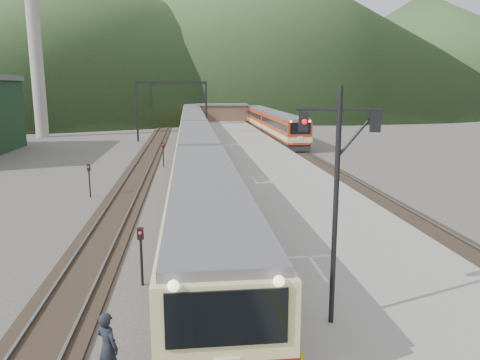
{
  "coord_description": "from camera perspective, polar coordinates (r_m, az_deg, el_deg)",
  "views": [
    {
      "loc": [
        -0.69,
        -9.34,
        7.43
      ],
      "look_at": [
        2.25,
        17.3,
        2.0
      ],
      "focal_mm": 35.0,
      "sensor_mm": 36.0,
      "label": 1
    }
  ],
  "objects": [
    {
      "name": "track_main",
      "position": [
        49.89,
        -5.45,
        2.91
      ],
      "size": [
        2.6,
        200.0,
        0.23
      ],
      "color": "black",
      "rests_on": "ground"
    },
    {
      "name": "track_far",
      "position": [
        50.07,
        -11.18,
        2.78
      ],
      "size": [
        2.6,
        200.0,
        0.23
      ],
      "color": "black",
      "rests_on": "ground"
    },
    {
      "name": "track_second",
      "position": [
        51.35,
        7.51,
        3.11
      ],
      "size": [
        2.6,
        200.0,
        0.23
      ],
      "color": "black",
      "rests_on": "ground"
    },
    {
      "name": "platform",
      "position": [
        48.26,
        1.25,
        3.19
      ],
      "size": [
        8.0,
        100.0,
        1.0
      ],
      "primitive_type": "cube",
      "color": "gray",
      "rests_on": "ground"
    },
    {
      "name": "gantry_near",
      "position": [
        64.4,
        -8.34,
        9.69
      ],
      "size": [
        9.55,
        0.25,
        8.0
      ],
      "color": "black",
      "rests_on": "ground"
    },
    {
      "name": "gantry_far",
      "position": [
        89.39,
        -7.81,
        10.16
      ],
      "size": [
        9.55,
        0.25,
        8.0
      ],
      "color": "black",
      "rests_on": "ground"
    },
    {
      "name": "smokestack",
      "position": [
        74.84,
        -23.83,
        16.32
      ],
      "size": [
        1.8,
        1.8,
        30.0
      ],
      "primitive_type": "cylinder",
      "color": "#9E998E",
      "rests_on": "ground"
    },
    {
      "name": "station_shed",
      "position": [
        87.7,
        -2.2,
        8.27
      ],
      "size": [
        9.4,
        4.4,
        3.1
      ],
      "color": "brown",
      "rests_on": "platform"
    },
    {
      "name": "hill_a",
      "position": [
        204.43,
        -18.19,
        17.24
      ],
      "size": [
        180.0,
        180.0,
        60.0
      ],
      "primitive_type": "cone",
      "color": "#2E4B21",
      "rests_on": "ground"
    },
    {
      "name": "hill_b",
      "position": [
        243.17,
        1.05,
        18.55
      ],
      "size": [
        220.0,
        220.0,
        75.0
      ],
      "primitive_type": "cone",
      "color": "#2E4B21",
      "rests_on": "ground"
    },
    {
      "name": "hill_c",
      "position": [
        246.32,
        21.15,
        14.8
      ],
      "size": [
        160.0,
        160.0,
        50.0
      ],
      "primitive_type": "cone",
      "color": "#2E4B21",
      "rests_on": "ground"
    },
    {
      "name": "main_train",
      "position": [
        61.16,
        -5.67,
        6.39
      ],
      "size": [
        3.05,
        104.53,
        3.72
      ],
      "color": "#DFD489",
      "rests_on": "track_main"
    },
    {
      "name": "second_train",
      "position": [
        70.27,
        3.73,
        6.92
      ],
      "size": [
        2.76,
        37.58,
        3.37
      ],
      "color": "#A43817",
      "rests_on": "track_second"
    },
    {
      "name": "signal_mast",
      "position": [
        12.44,
        11.7,
        -0.34
      ],
      "size": [
        2.16,
        0.62,
        6.42
      ],
      "color": "black",
      "rests_on": "platform"
    },
    {
      "name": "short_signal_a",
      "position": [
        17.99,
        -11.98,
        -8.18
      ],
      "size": [
        0.24,
        0.19,
        2.27
      ],
      "color": "black",
      "rests_on": "ground"
    },
    {
      "name": "short_signal_b",
      "position": [
        43.75,
        -9.35,
        3.46
      ],
      "size": [
        0.26,
        0.22,
        2.27
      ],
      "color": "black",
      "rests_on": "ground"
    },
    {
      "name": "short_signal_c",
      "position": [
        32.91,
        -17.91,
        0.45
      ],
      "size": [
        0.23,
        0.18,
        2.27
      ],
      "color": "black",
      "rests_on": "ground"
    },
    {
      "name": "worker",
      "position": [
        13.0,
        -15.83,
        -19.0
      ],
      "size": [
        0.8,
        0.79,
        1.87
      ],
      "primitive_type": "imported",
      "rotation": [
        0.0,
        0.0,
        2.41
      ],
      "color": "black",
      "rests_on": "ground"
    }
  ]
}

